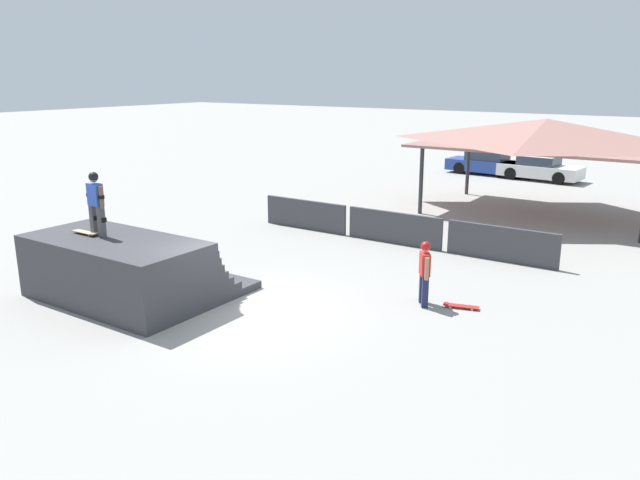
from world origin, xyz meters
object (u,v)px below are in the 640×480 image
at_px(bystander_walking, 425,268).
at_px(parked_car_white, 540,169).
at_px(skateboard_on_ground, 460,306).
at_px(parked_car_blue, 488,164).
at_px(skater_on_deck, 96,199).
at_px(skateboard_on_deck, 86,232).

relative_size(bystander_walking, parked_car_white, 0.37).
xyz_separation_m(skateboard_on_ground, parked_car_blue, (-6.48, 20.30, 0.54)).
bearing_deg(bystander_walking, parked_car_white, -27.12).
height_order(skater_on_deck, parked_car_white, skater_on_deck).
bearing_deg(parked_car_white, parked_car_blue, 178.41).
height_order(skateboard_on_deck, parked_car_white, skateboard_on_deck).
xyz_separation_m(skater_on_deck, skateboard_on_deck, (-0.34, -0.11, -0.85)).
height_order(skater_on_deck, parked_car_blue, skater_on_deck).
distance_m(bystander_walking, parked_car_blue, 21.35).
bearing_deg(bystander_walking, skater_on_deck, 84.69).
relative_size(skateboard_on_ground, parked_car_white, 0.20).
bearing_deg(parked_car_blue, skater_on_deck, -88.88).
relative_size(skateboard_on_deck, parked_car_white, 0.20).
relative_size(skateboard_on_deck, bystander_walking, 0.52).
height_order(skateboard_on_ground, parked_car_white, parked_car_white).
xyz_separation_m(bystander_walking, skateboard_on_ground, (0.83, 0.28, -0.88)).
distance_m(skater_on_deck, parked_car_blue, 24.62).
height_order(skater_on_deck, skateboard_on_ground, skater_on_deck).
height_order(skateboard_on_deck, parked_car_blue, skateboard_on_deck).
bearing_deg(parked_car_white, bystander_walking, -77.20).
distance_m(skateboard_on_deck, parked_car_white, 24.73).
height_order(skateboard_on_deck, skateboard_on_ground, skateboard_on_deck).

